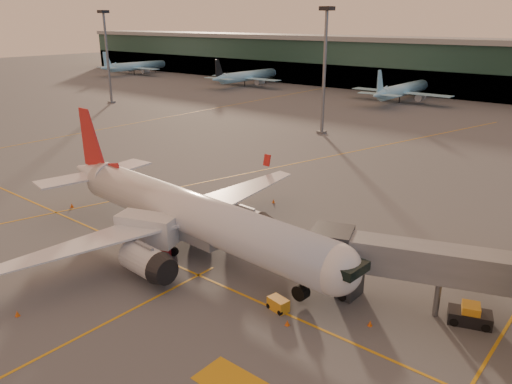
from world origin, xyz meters
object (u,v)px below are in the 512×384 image
Objects in this scene: catering_truck at (148,234)px; pushback_tug at (470,316)px; main_airplane at (185,213)px; gpu_cart at (278,304)px.

pushback_tug is at bearing -3.02° from catering_truck.
catering_truck is at bearing -108.94° from main_airplane.
catering_truck is at bearing 177.28° from pushback_tug.
pushback_tug reaches higher than gpu_cart.
main_airplane is 6.54× the size of catering_truck.
gpu_cart is at bearing -167.48° from pushback_tug.
main_airplane is 21.56× the size of gpu_cart.
main_airplane reaches higher than pushback_tug.
gpu_cart is 15.39m from pushback_tug.
catering_truck reaches higher than gpu_cart.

